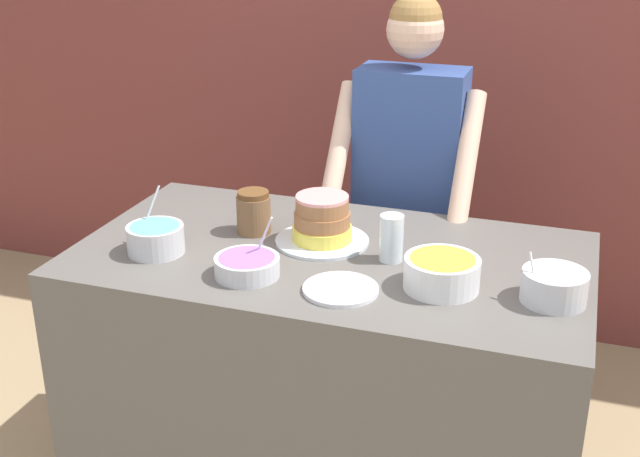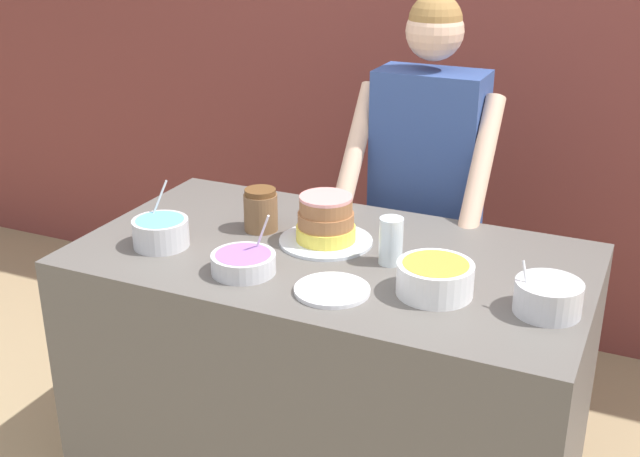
{
  "view_description": "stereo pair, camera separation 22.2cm",
  "coord_description": "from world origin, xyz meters",
  "px_view_note": "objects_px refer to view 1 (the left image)",
  "views": [
    {
      "loc": [
        0.67,
        -1.67,
        1.93
      ],
      "look_at": [
        -0.02,
        0.38,
        1.04
      ],
      "focal_mm": 45.0,
      "sensor_mm": 36.0,
      "label": 1
    },
    {
      "loc": [
        0.88,
        -1.59,
        1.93
      ],
      "look_at": [
        -0.02,
        0.38,
        1.04
      ],
      "focal_mm": 45.0,
      "sensor_mm": 36.0,
      "label": 2
    }
  ],
  "objects_px": {
    "frosting_bowl_blue": "(156,238)",
    "ceramic_plate": "(341,289)",
    "cake": "(322,223)",
    "frosting_bowl_orange": "(442,272)",
    "frosting_bowl_white": "(554,285)",
    "person_baker": "(408,176)",
    "drinking_glass": "(391,238)",
    "stoneware_jar": "(254,212)",
    "frosting_bowl_purple": "(247,265)"
  },
  "relations": [
    {
      "from": "frosting_bowl_orange",
      "to": "drinking_glass",
      "type": "relative_size",
      "value": 1.47
    },
    {
      "from": "person_baker",
      "to": "stoneware_jar",
      "type": "relative_size",
      "value": 11.99
    },
    {
      "from": "frosting_bowl_orange",
      "to": "drinking_glass",
      "type": "xyz_separation_m",
      "value": [
        -0.17,
        0.14,
        0.02
      ]
    },
    {
      "from": "cake",
      "to": "frosting_bowl_purple",
      "type": "bearing_deg",
      "value": -113.1
    },
    {
      "from": "cake",
      "to": "frosting_bowl_blue",
      "type": "height_order",
      "value": "frosting_bowl_blue"
    },
    {
      "from": "frosting_bowl_blue",
      "to": "drinking_glass",
      "type": "bearing_deg",
      "value": 14.15
    },
    {
      "from": "ceramic_plate",
      "to": "frosting_bowl_purple",
      "type": "bearing_deg",
      "value": 177.98
    },
    {
      "from": "stoneware_jar",
      "to": "frosting_bowl_purple",
      "type": "bearing_deg",
      "value": -70.47
    },
    {
      "from": "drinking_glass",
      "to": "frosting_bowl_orange",
      "type": "bearing_deg",
      "value": -37.92
    },
    {
      "from": "stoneware_jar",
      "to": "cake",
      "type": "bearing_deg",
      "value": -2.28
    },
    {
      "from": "person_baker",
      "to": "frosting_bowl_purple",
      "type": "xyz_separation_m",
      "value": [
        -0.26,
        -0.87,
        -0.01
      ]
    },
    {
      "from": "drinking_glass",
      "to": "cake",
      "type": "bearing_deg",
      "value": 165.51
    },
    {
      "from": "cake",
      "to": "stoneware_jar",
      "type": "height_order",
      "value": "cake"
    },
    {
      "from": "person_baker",
      "to": "ceramic_plate",
      "type": "relative_size",
      "value": 7.95
    },
    {
      "from": "person_baker",
      "to": "cake",
      "type": "distance_m",
      "value": 0.59
    },
    {
      "from": "frosting_bowl_blue",
      "to": "cake",
      "type": "bearing_deg",
      "value": 27.4
    },
    {
      "from": "cake",
      "to": "drinking_glass",
      "type": "bearing_deg",
      "value": -14.49
    },
    {
      "from": "frosting_bowl_white",
      "to": "person_baker",
      "type": "bearing_deg",
      "value": 126.7
    },
    {
      "from": "frosting_bowl_purple",
      "to": "cake",
      "type": "bearing_deg",
      "value": 66.9
    },
    {
      "from": "person_baker",
      "to": "stoneware_jar",
      "type": "height_order",
      "value": "person_baker"
    },
    {
      "from": "frosting_bowl_blue",
      "to": "ceramic_plate",
      "type": "relative_size",
      "value": 0.91
    },
    {
      "from": "cake",
      "to": "frosting_bowl_purple",
      "type": "relative_size",
      "value": 1.57
    },
    {
      "from": "ceramic_plate",
      "to": "drinking_glass",
      "type": "bearing_deg",
      "value": 71.91
    },
    {
      "from": "drinking_glass",
      "to": "person_baker",
      "type": "bearing_deg",
      "value": 98.45
    },
    {
      "from": "frosting_bowl_blue",
      "to": "frosting_bowl_white",
      "type": "bearing_deg",
      "value": 2.67
    },
    {
      "from": "person_baker",
      "to": "cake",
      "type": "relative_size",
      "value": 5.67
    },
    {
      "from": "cake",
      "to": "drinking_glass",
      "type": "xyz_separation_m",
      "value": [
        0.23,
        -0.06,
        0.0
      ]
    },
    {
      "from": "person_baker",
      "to": "frosting_bowl_blue",
      "type": "relative_size",
      "value": 8.75
    },
    {
      "from": "frosting_bowl_blue",
      "to": "frosting_bowl_purple",
      "type": "distance_m",
      "value": 0.33
    },
    {
      "from": "cake",
      "to": "frosting_bowl_orange",
      "type": "xyz_separation_m",
      "value": [
        0.41,
        -0.2,
        -0.02
      ]
    },
    {
      "from": "frosting_bowl_purple",
      "to": "frosting_bowl_white",
      "type": "height_order",
      "value": "frosting_bowl_purple"
    },
    {
      "from": "cake",
      "to": "stoneware_jar",
      "type": "relative_size",
      "value": 2.12
    },
    {
      "from": "person_baker",
      "to": "frosting_bowl_orange",
      "type": "relative_size",
      "value": 7.96
    },
    {
      "from": "cake",
      "to": "drinking_glass",
      "type": "height_order",
      "value": "cake"
    },
    {
      "from": "frosting_bowl_blue",
      "to": "frosting_bowl_purple",
      "type": "xyz_separation_m",
      "value": [
        0.32,
        -0.06,
        -0.02
      ]
    },
    {
      "from": "person_baker",
      "to": "drinking_glass",
      "type": "relative_size",
      "value": 11.73
    },
    {
      "from": "frosting_bowl_white",
      "to": "ceramic_plate",
      "type": "bearing_deg",
      "value": -167.27
    },
    {
      "from": "frosting_bowl_blue",
      "to": "frosting_bowl_white",
      "type": "relative_size",
      "value": 1.09
    },
    {
      "from": "frosting_bowl_purple",
      "to": "person_baker",
      "type": "bearing_deg",
      "value": 73.16
    },
    {
      "from": "frosting_bowl_purple",
      "to": "ceramic_plate",
      "type": "height_order",
      "value": "frosting_bowl_purple"
    },
    {
      "from": "person_baker",
      "to": "frosting_bowl_orange",
      "type": "height_order",
      "value": "person_baker"
    },
    {
      "from": "frosting_bowl_purple",
      "to": "ceramic_plate",
      "type": "xyz_separation_m",
      "value": [
        0.28,
        -0.01,
        -0.03
      ]
    },
    {
      "from": "frosting_bowl_white",
      "to": "cake",
      "type": "bearing_deg",
      "value": 165.73
    },
    {
      "from": "frosting_bowl_orange",
      "to": "ceramic_plate",
      "type": "xyz_separation_m",
      "value": [
        -0.25,
        -0.11,
        -0.04
      ]
    },
    {
      "from": "frosting_bowl_orange",
      "to": "frosting_bowl_white",
      "type": "xyz_separation_m",
      "value": [
        0.29,
        0.02,
        -0.0
      ]
    },
    {
      "from": "person_baker",
      "to": "frosting_bowl_white",
      "type": "xyz_separation_m",
      "value": [
        0.56,
        -0.76,
        0.0
      ]
    },
    {
      "from": "cake",
      "to": "ceramic_plate",
      "type": "relative_size",
      "value": 1.4
    },
    {
      "from": "drinking_glass",
      "to": "frosting_bowl_blue",
      "type": "bearing_deg",
      "value": -165.85
    },
    {
      "from": "cake",
      "to": "frosting_bowl_purple",
      "type": "distance_m",
      "value": 0.32
    },
    {
      "from": "person_baker",
      "to": "drinking_glass",
      "type": "distance_m",
      "value": 0.64
    }
  ]
}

